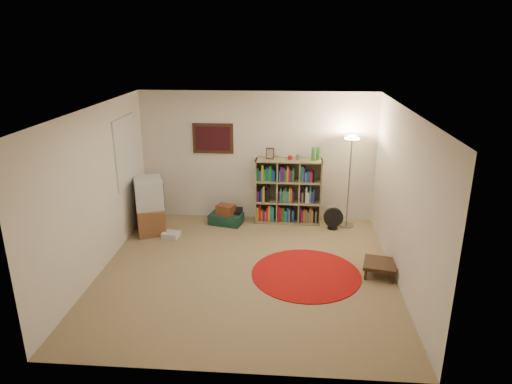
# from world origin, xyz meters

# --- Properties ---
(room) EXTENTS (4.54, 4.54, 2.54)m
(room) POSITION_xyz_m (-0.05, 0.05, 1.26)
(room) COLOR olive
(room) RESTS_ON ground
(bookshelf) EXTENTS (1.26, 0.38, 1.51)m
(bookshelf) POSITION_xyz_m (0.59, 2.07, 0.61)
(bookshelf) COLOR #7D7553
(bookshelf) RESTS_ON ground
(floor_lamp) EXTENTS (0.38, 0.38, 1.77)m
(floor_lamp) POSITION_xyz_m (1.73, 1.93, 1.47)
(floor_lamp) COLOR gray
(floor_lamp) RESTS_ON ground
(floor_fan) EXTENTS (0.37, 0.21, 0.42)m
(floor_fan) POSITION_xyz_m (1.47, 1.76, 0.21)
(floor_fan) COLOR black
(floor_fan) RESTS_ON ground
(tv_stand) EXTENTS (0.71, 0.83, 1.02)m
(tv_stand) POSITION_xyz_m (-1.92, 1.42, 0.49)
(tv_stand) COLOR brown
(tv_stand) RESTS_ON ground
(dvd_box) EXTENTS (0.32, 0.28, 0.10)m
(dvd_box) POSITION_xyz_m (-1.49, 1.16, 0.05)
(dvd_box) COLOR silver
(dvd_box) RESTS_ON ground
(suitcase) EXTENTS (0.69, 0.53, 0.20)m
(suitcase) POSITION_xyz_m (-0.58, 1.88, 0.10)
(suitcase) COLOR #113126
(suitcase) RESTS_ON ground
(wicker_basket) EXTENTS (0.39, 0.33, 0.19)m
(wicker_basket) POSITION_xyz_m (-0.58, 1.86, 0.29)
(wicker_basket) COLOR #5D2C17
(wicker_basket) RESTS_ON suitcase
(duffel_bag) EXTENTS (0.40, 0.34, 0.26)m
(duffel_bag) POSITION_xyz_m (-0.48, 1.99, 0.13)
(duffel_bag) COLOR black
(duffel_bag) RESTS_ON ground
(paper_towel) EXTENTS (0.15, 0.15, 0.26)m
(paper_towel) POSITION_xyz_m (0.06, 2.25, 0.13)
(paper_towel) COLOR white
(paper_towel) RESTS_ON ground
(red_rug) EXTENTS (1.67, 1.67, 0.01)m
(red_rug) POSITION_xyz_m (0.92, -0.02, 0.01)
(red_rug) COLOR maroon
(red_rug) RESTS_ON ground
(side_table) EXTENTS (0.57, 0.57, 0.22)m
(side_table) POSITION_xyz_m (2.02, 0.04, 0.18)
(side_table) COLOR black
(side_table) RESTS_ON ground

